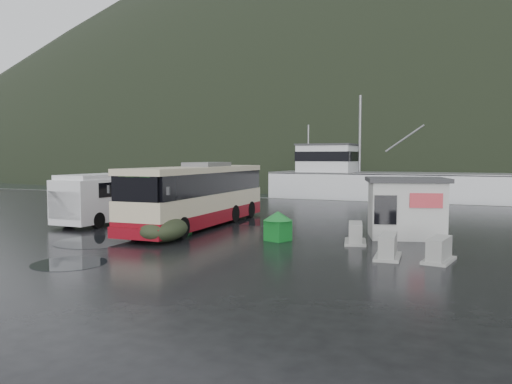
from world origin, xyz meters
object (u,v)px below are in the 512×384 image
at_px(jersey_barrier_c, 439,262).
at_px(fishing_trawler, 392,194).
at_px(waste_bin_right, 278,241).
at_px(jersey_barrier_a, 355,243).
at_px(waste_bin_left, 177,235).
at_px(dome_tent, 164,241).
at_px(ticket_kiosk, 405,237).
at_px(jersey_barrier_b, 388,258).
at_px(white_van, 108,223).
at_px(coach_bus, 199,226).

distance_m(jersey_barrier_c, fishing_trawler, 32.79).
height_order(waste_bin_right, jersey_barrier_a, waste_bin_right).
distance_m(waste_bin_left, dome_tent, 1.79).
relative_size(waste_bin_left, jersey_barrier_c, 0.94).
bearing_deg(ticket_kiosk, jersey_barrier_c, -86.92).
distance_m(jersey_barrier_a, jersey_barrier_c, 4.33).
relative_size(waste_bin_left, dome_tent, 0.59).
xyz_separation_m(waste_bin_left, jersey_barrier_a, (8.13, 1.06, 0.00)).
bearing_deg(ticket_kiosk, dome_tent, -166.70).
distance_m(ticket_kiosk, fishing_trawler, 27.55).
relative_size(waste_bin_left, ticket_kiosk, 0.46).
xyz_separation_m(jersey_barrier_c, fishing_trawler, (-6.08, 32.22, 0.00)).
bearing_deg(jersey_barrier_b, waste_bin_right, 158.12).
bearing_deg(waste_bin_right, fishing_trawler, 88.77).
height_order(white_van, ticket_kiosk, white_van).
distance_m(waste_bin_right, dome_tent, 4.96).
height_order(white_van, waste_bin_left, white_van).
height_order(coach_bus, dome_tent, coach_bus).
xyz_separation_m(waste_bin_right, ticket_kiosk, (5.03, 3.08, 0.00)).
distance_m(ticket_kiosk, jersey_barrier_a, 3.01).
distance_m(dome_tent, jersey_barrier_c, 11.20).
relative_size(waste_bin_right, jersey_barrier_c, 0.76).
bearing_deg(jersey_barrier_c, waste_bin_right, 163.93).
xyz_separation_m(jersey_barrier_b, fishing_trawler, (-4.35, 32.29, 0.00)).
height_order(coach_bus, ticket_kiosk, coach_bus).
height_order(waste_bin_left, jersey_barrier_b, waste_bin_left).
height_order(waste_bin_right, ticket_kiosk, ticket_kiosk).
relative_size(waste_bin_left, jersey_barrier_a, 0.91).
xyz_separation_m(jersey_barrier_a, jersey_barrier_c, (3.47, -2.59, 0.00)).
bearing_deg(jersey_barrier_c, jersey_barrier_a, 143.31).
bearing_deg(waste_bin_left, ticket_kiosk, 19.46).
xyz_separation_m(coach_bus, waste_bin_left, (0.58, -3.08, 0.00)).
xyz_separation_m(waste_bin_left, ticket_kiosk, (9.90, 3.50, 0.00)).
bearing_deg(ticket_kiosk, waste_bin_right, -164.10).
distance_m(waste_bin_right, jersey_barrier_c, 7.00).
distance_m(waste_bin_right, ticket_kiosk, 5.90).
distance_m(waste_bin_left, jersey_barrier_a, 8.20).
bearing_deg(jersey_barrier_b, fishing_trawler, 97.67).
bearing_deg(fishing_trawler, jersey_barrier_c, -77.61).
bearing_deg(jersey_barrier_a, fishing_trawler, 95.03).
relative_size(waste_bin_left, waste_bin_right, 1.24).
xyz_separation_m(waste_bin_left, fishing_trawler, (5.52, 30.70, 0.00)).
bearing_deg(white_van, waste_bin_left, -20.81).
xyz_separation_m(waste_bin_right, jersey_barrier_a, (3.26, 0.65, 0.00)).
height_order(jersey_barrier_a, fishing_trawler, fishing_trawler).
bearing_deg(waste_bin_left, coach_bus, 100.65).
distance_m(dome_tent, ticket_kiosk, 10.85).
xyz_separation_m(white_van, jersey_barrier_b, (15.82, -3.88, 0.00)).
height_order(waste_bin_left, jersey_barrier_a, waste_bin_left).
height_order(white_van, jersey_barrier_c, white_van).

